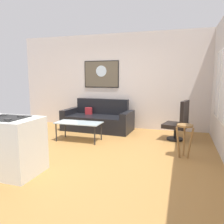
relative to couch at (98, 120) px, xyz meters
The scene contains 8 objects.
ground 1.94m from the couch, 76.05° to the right, with size 6.40×6.40×0.04m, color #A7753B.
back_wall 1.33m from the couch, 51.09° to the left, with size 6.40×0.05×2.80m, color beige.
couch is the anchor object (origin of this frame).
coffee_table 1.21m from the couch, 91.55° to the right, with size 1.10×0.51×0.45m.
armchair 2.31m from the couch, 11.25° to the right, with size 0.65×0.67×0.98m.
bar_stool 2.90m from the couch, 34.75° to the right, with size 0.34×0.34×0.64m.
wall_painting 1.43m from the couch, 98.65° to the left, with size 1.10×0.03×0.81m.
window 3.37m from the couch, 17.39° to the right, with size 0.03×1.32×1.46m.
Camera 1 is at (1.84, -4.15, 1.51)m, focal length 36.02 mm.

